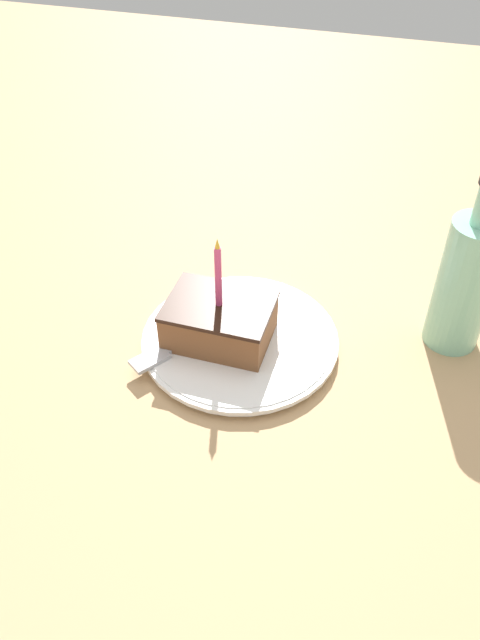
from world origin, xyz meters
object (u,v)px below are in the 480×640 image
object	(u,v)px
bottle	(466,280)
cake_slice	(220,320)
plate	(240,340)
fork	(194,336)

from	to	relation	value
bottle	cake_slice	bearing A→B (deg)	109.62
plate	bottle	distance (m)	0.27
cake_slice	bottle	bearing A→B (deg)	-70.38
bottle	fork	bearing A→B (deg)	109.69
fork	bottle	bearing A→B (deg)	-70.31
plate	bottle	size ratio (longest dim) A/B	1.05
plate	cake_slice	bearing A→B (deg)	109.95
cake_slice	bottle	size ratio (longest dim) A/B	0.63
fork	bottle	size ratio (longest dim) A/B	0.77
plate	cake_slice	xyz separation A→B (m)	(-0.01, 0.02, 0.03)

